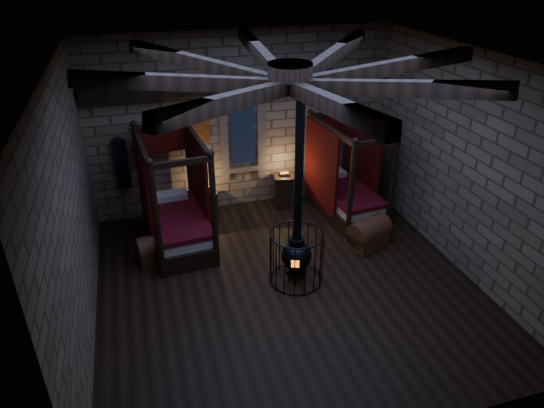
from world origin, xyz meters
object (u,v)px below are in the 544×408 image
object	(u,v)px
trunk_left	(159,249)
stove	(296,253)
bed_left	(177,218)
bed_right	(344,192)
trunk_right	(369,234)

from	to	relation	value
trunk_left	stove	size ratio (longest dim) A/B	0.22
stove	bed_left	bearing A→B (deg)	157.90
bed_right	trunk_right	world-z (taller)	bed_right
bed_left	stove	world-z (taller)	stove
bed_left	trunk_right	world-z (taller)	bed_left
bed_right	trunk_right	xyz separation A→B (m)	(-0.09, -1.52, -0.27)
bed_right	trunk_right	size ratio (longest dim) A/B	2.20
trunk_right	stove	size ratio (longest dim) A/B	0.25
bed_right	trunk_left	world-z (taller)	bed_right
trunk_left	trunk_right	world-z (taller)	trunk_right
bed_left	trunk_right	distance (m)	4.14
bed_left	stove	distance (m)	2.88
trunk_right	bed_right	bearing A→B (deg)	64.88
trunk_right	trunk_left	bearing A→B (deg)	148.96
bed_left	trunk_left	size ratio (longest dim) A/B	2.66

